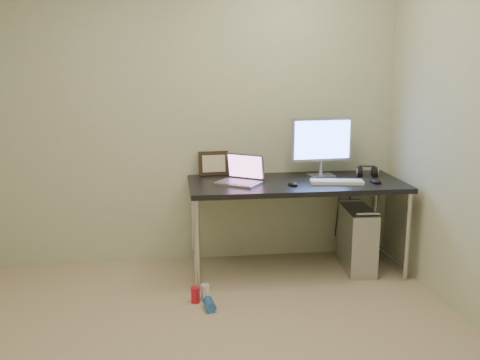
% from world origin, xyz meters
% --- Properties ---
extents(wall_back, '(3.50, 0.02, 2.50)m').
position_xyz_m(wall_back, '(0.00, 1.75, 1.25)').
color(wall_back, beige).
rests_on(wall_back, ground).
extents(desk, '(1.72, 0.75, 0.75)m').
position_xyz_m(desk, '(0.82, 1.37, 0.68)').
color(desk, black).
rests_on(desk, ground).
extents(tower_computer, '(0.25, 0.51, 0.55)m').
position_xyz_m(tower_computer, '(1.34, 1.32, 0.26)').
color(tower_computer, '#B0B0B4').
rests_on(tower_computer, ground).
extents(cable_a, '(0.01, 0.16, 0.69)m').
position_xyz_m(cable_a, '(1.29, 1.70, 0.40)').
color(cable_a, black).
rests_on(cable_a, ground).
extents(cable_b, '(0.02, 0.11, 0.71)m').
position_xyz_m(cable_b, '(1.38, 1.68, 0.38)').
color(cable_b, black).
rests_on(cable_b, ground).
extents(can_red, '(0.08, 0.08, 0.12)m').
position_xyz_m(can_red, '(-0.02, 0.84, 0.06)').
color(can_red, red).
rests_on(can_red, ground).
extents(can_white, '(0.07, 0.07, 0.12)m').
position_xyz_m(can_white, '(0.05, 0.87, 0.06)').
color(can_white, white).
rests_on(can_white, ground).
extents(can_blue, '(0.09, 0.14, 0.07)m').
position_xyz_m(can_blue, '(0.07, 0.71, 0.04)').
color(can_blue, blue).
rests_on(can_blue, ground).
extents(laptop, '(0.42, 0.40, 0.22)m').
position_xyz_m(laptop, '(0.38, 1.37, 0.80)').
color(laptop, '#B9B9C1').
rests_on(laptop, desk).
extents(monitor, '(0.53, 0.17, 0.49)m').
position_xyz_m(monitor, '(1.08, 1.55, 1.04)').
color(monitor, '#B9B9C1').
rests_on(monitor, desk).
extents(keyboard, '(0.43, 0.20, 0.03)m').
position_xyz_m(keyboard, '(1.13, 1.26, 0.76)').
color(keyboard, silver).
rests_on(keyboard, desk).
extents(mouse_right, '(0.08, 0.12, 0.04)m').
position_xyz_m(mouse_right, '(1.44, 1.24, 0.77)').
color(mouse_right, black).
rests_on(mouse_right, desk).
extents(mouse_left, '(0.10, 0.12, 0.04)m').
position_xyz_m(mouse_left, '(0.76, 1.23, 0.77)').
color(mouse_left, black).
rests_on(mouse_left, desk).
extents(headphones, '(0.18, 0.11, 0.11)m').
position_xyz_m(headphones, '(1.46, 1.50, 0.78)').
color(headphones, black).
rests_on(headphones, desk).
extents(picture_frame, '(0.26, 0.09, 0.21)m').
position_xyz_m(picture_frame, '(0.19, 1.71, 0.85)').
color(picture_frame, black).
rests_on(picture_frame, desk).
extents(webcam, '(0.04, 0.04, 0.11)m').
position_xyz_m(webcam, '(0.46, 1.61, 0.83)').
color(webcam, silver).
rests_on(webcam, desk).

